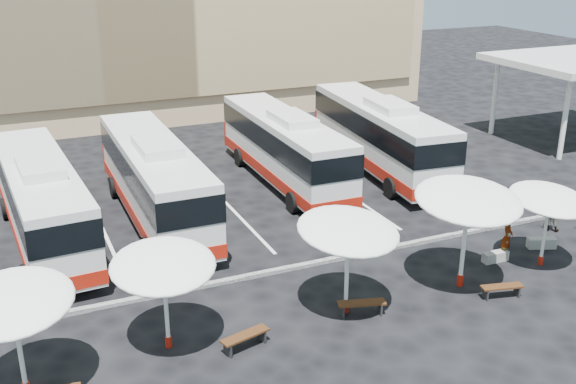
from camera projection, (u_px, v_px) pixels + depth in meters
name	position (u px, v px, depth m)	size (l,w,h in m)	color
ground	(296.00, 275.00, 25.59)	(120.00, 120.00, 0.00)	black
curb_divider	(290.00, 268.00, 25.99)	(34.00, 0.25, 0.15)	black
bay_lines	(227.00, 204.00, 32.44)	(24.15, 12.00, 0.01)	white
bus_0	(41.00, 198.00, 27.76)	(3.32, 12.15, 3.82)	silver
bus_1	(154.00, 177.00, 30.03)	(3.00, 12.50, 3.96)	silver
bus_2	(284.00, 146.00, 34.71)	(2.98, 12.23, 3.87)	silver
bus_3	(379.00, 133.00, 36.64)	(3.87, 12.96, 4.05)	silver
sunshade_0	(12.00, 303.00, 17.89)	(4.15, 4.18, 3.43)	silver
sunshade_1	(163.00, 266.00, 20.10)	(3.47, 3.51, 3.33)	silver
sunshade_2	(348.00, 231.00, 22.01)	(4.32, 4.35, 3.57)	silver
sunshade_3	(468.00, 201.00, 23.66)	(4.24, 4.28, 3.96)	silver
sunshade_4	(550.00, 200.00, 25.48)	(3.56, 3.60, 3.21)	silver
wood_bench_1	(245.00, 338.00, 20.90)	(1.67, 0.82, 0.50)	#321A0B
wood_bench_2	(362.00, 305.00, 22.75)	(1.69, 0.87, 0.50)	#321A0B
wood_bench_3	(502.00, 288.00, 23.89)	(1.57, 0.74, 0.46)	#321A0B
conc_bench_0	(495.00, 257.00, 26.63)	(1.07, 0.36, 0.40)	gray
conc_bench_1	(541.00, 243.00, 27.79)	(1.16, 0.39, 0.43)	gray
passenger_0	(507.00, 237.00, 26.71)	(0.64, 0.42, 1.76)	black
passenger_1	(553.00, 213.00, 29.31)	(0.77, 0.60, 1.58)	black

